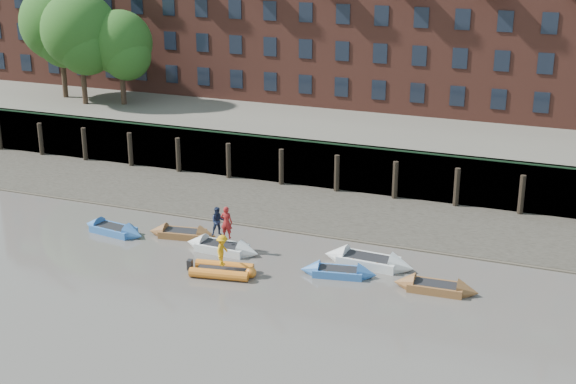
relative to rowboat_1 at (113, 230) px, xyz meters
The scene contains 16 objects.
ground 15.59m from the rowboat_1, 39.94° to the right, with size 220.00×220.00×0.00m, color #5A544E.
foreshore 14.38m from the rowboat_1, 33.78° to the left, with size 110.00×8.00×0.50m, color #3D382F.
mud_band 12.80m from the rowboat_1, 21.03° to the left, with size 110.00×1.60×0.10m, color #4C4336.
river_wall 17.26m from the rowboat_1, 46.00° to the left, with size 110.00×1.23×3.30m.
bank_terrace 28.64m from the rowboat_1, 65.31° to the left, with size 110.00×28.00×3.20m, color #5E594D.
tree_cluster 23.77m from the rowboat_1, 128.24° to the left, with size 11.76×7.74×9.40m.
rowboat_1 is the anchor object (origin of this frame).
rowboat_2 4.18m from the rowboat_1, 12.96° to the left, with size 4.21×1.79×1.18m.
rowboat_3 7.13m from the rowboat_1, ahead, with size 4.50×1.48×1.29m.
rowboat_4 14.15m from the rowboat_1, ahead, with size 4.13×1.85×1.16m.
rowboat_5 15.26m from the rowboat_1, ahead, with size 5.05×1.71×1.45m.
rowboat_6 19.21m from the rowboat_1, ahead, with size 4.27×1.42×1.22m.
rib_tender 9.04m from the rowboat_1, 18.49° to the right, with size 3.49×2.08×0.59m.
person_rower_a 7.61m from the rowboat_1, ahead, with size 0.67×0.44×1.83m, color maroon.
person_rower_b 7.01m from the rowboat_1, ahead, with size 0.80×0.62×1.65m, color #19233F.
person_rib_crew 9.07m from the rowboat_1, 18.80° to the right, with size 1.07×0.62×1.66m, color orange.
Camera 1 is at (13.44, -27.02, 17.72)m, focal length 50.00 mm.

